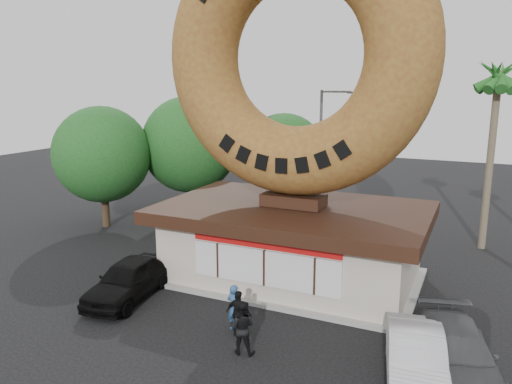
{
  "coord_description": "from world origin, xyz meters",
  "views": [
    {
      "loc": [
        7.15,
        -13.39,
        8.41
      ],
      "look_at": [
        -0.84,
        4.0,
        4.21
      ],
      "focal_mm": 35.0,
      "sensor_mm": 36.0,
      "label": 1
    }
  ],
  "objects_px": {
    "person_center": "(242,327)",
    "car_silver": "(416,358)",
    "car_black": "(128,279)",
    "person_right": "(239,314)",
    "donut_shop": "(293,240)",
    "giant_donut": "(296,57)",
    "person_left": "(234,308)",
    "car_grey": "(458,353)",
    "street_lamp": "(322,148)"
  },
  "relations": [
    {
      "from": "person_right",
      "to": "person_left",
      "type": "bearing_deg",
      "value": -39.84
    },
    {
      "from": "person_left",
      "to": "car_grey",
      "type": "height_order",
      "value": "person_left"
    },
    {
      "from": "person_right",
      "to": "car_black",
      "type": "xyz_separation_m",
      "value": [
        -5.35,
        0.89,
        -0.02
      ]
    },
    {
      "from": "person_center",
      "to": "person_right",
      "type": "distance_m",
      "value": 1.1
    },
    {
      "from": "person_center",
      "to": "donut_shop",
      "type": "bearing_deg",
      "value": -95.44
    },
    {
      "from": "giant_donut",
      "to": "person_right",
      "type": "xyz_separation_m",
      "value": [
        0.15,
        -5.54,
        -8.62
      ]
    },
    {
      "from": "person_center",
      "to": "car_silver",
      "type": "xyz_separation_m",
      "value": [
        5.19,
        0.68,
        -0.15
      ]
    },
    {
      "from": "street_lamp",
      "to": "car_black",
      "type": "xyz_separation_m",
      "value": [
        -3.34,
        -14.66,
        -3.69
      ]
    },
    {
      "from": "donut_shop",
      "to": "car_black",
      "type": "relative_size",
      "value": 2.42
    },
    {
      "from": "car_silver",
      "to": "donut_shop",
      "type": "bearing_deg",
      "value": 124.43
    },
    {
      "from": "giant_donut",
      "to": "person_left",
      "type": "xyz_separation_m",
      "value": [
        -0.16,
        -5.26,
        -8.59
      ]
    },
    {
      "from": "person_left",
      "to": "car_silver",
      "type": "bearing_deg",
      "value": -171.74
    },
    {
      "from": "donut_shop",
      "to": "person_left",
      "type": "bearing_deg",
      "value": -91.75
    },
    {
      "from": "person_left",
      "to": "car_black",
      "type": "xyz_separation_m",
      "value": [
        -5.04,
        0.6,
        -0.05
      ]
    },
    {
      "from": "giant_donut",
      "to": "street_lamp",
      "type": "distance_m",
      "value": 11.31
    },
    {
      "from": "car_black",
      "to": "person_right",
      "type": "bearing_deg",
      "value": -16.45
    },
    {
      "from": "car_grey",
      "to": "street_lamp",
      "type": "bearing_deg",
      "value": 106.07
    },
    {
      "from": "person_center",
      "to": "car_grey",
      "type": "relative_size",
      "value": 0.36
    },
    {
      "from": "person_center",
      "to": "car_black",
      "type": "relative_size",
      "value": 0.38
    },
    {
      "from": "giant_donut",
      "to": "car_grey",
      "type": "bearing_deg",
      "value": -35.24
    },
    {
      "from": "person_center",
      "to": "car_black",
      "type": "bearing_deg",
      "value": -28.94
    },
    {
      "from": "person_left",
      "to": "person_right",
      "type": "bearing_deg",
      "value": 151.2
    },
    {
      "from": "donut_shop",
      "to": "car_black",
      "type": "bearing_deg",
      "value": -138.24
    },
    {
      "from": "person_left",
      "to": "donut_shop",
      "type": "bearing_deg",
      "value": -78.42
    },
    {
      "from": "giant_donut",
      "to": "car_silver",
      "type": "bearing_deg",
      "value": -44.41
    },
    {
      "from": "giant_donut",
      "to": "car_silver",
      "type": "relative_size",
      "value": 2.53
    },
    {
      "from": "street_lamp",
      "to": "car_grey",
      "type": "xyz_separation_m",
      "value": [
        8.85,
        -14.95,
        -3.78
      ]
    },
    {
      "from": "car_black",
      "to": "car_grey",
      "type": "height_order",
      "value": "car_black"
    },
    {
      "from": "giant_donut",
      "to": "person_left",
      "type": "relative_size",
      "value": 6.7
    },
    {
      "from": "street_lamp",
      "to": "car_grey",
      "type": "relative_size",
      "value": 1.65
    },
    {
      "from": "car_grey",
      "to": "donut_shop",
      "type": "bearing_deg",
      "value": 130.27
    },
    {
      "from": "donut_shop",
      "to": "car_grey",
      "type": "distance_m",
      "value": 8.63
    },
    {
      "from": "person_left",
      "to": "person_center",
      "type": "xyz_separation_m",
      "value": [
        0.89,
        -1.22,
        0.04
      ]
    },
    {
      "from": "donut_shop",
      "to": "car_silver",
      "type": "height_order",
      "value": "donut_shop"
    },
    {
      "from": "person_left",
      "to": "car_grey",
      "type": "xyz_separation_m",
      "value": [
        7.16,
        0.31,
        -0.14
      ]
    },
    {
      "from": "donut_shop",
      "to": "car_black",
      "type": "height_order",
      "value": "donut_shop"
    },
    {
      "from": "person_right",
      "to": "car_black",
      "type": "bearing_deg",
      "value": -7.11
    },
    {
      "from": "donut_shop",
      "to": "car_black",
      "type": "distance_m",
      "value": 7.04
    },
    {
      "from": "person_left",
      "to": "person_right",
      "type": "relative_size",
      "value": 1.04
    },
    {
      "from": "person_right",
      "to": "car_black",
      "type": "height_order",
      "value": "person_right"
    },
    {
      "from": "car_silver",
      "to": "person_center",
      "type": "bearing_deg",
      "value": 176.2
    },
    {
      "from": "car_black",
      "to": "car_grey",
      "type": "xyz_separation_m",
      "value": [
        12.2,
        -0.29,
        -0.08
      ]
    },
    {
      "from": "donut_shop",
      "to": "car_silver",
      "type": "distance_m",
      "value": 8.34
    },
    {
      "from": "giant_donut",
      "to": "person_right",
      "type": "relative_size",
      "value": 6.95
    },
    {
      "from": "giant_donut",
      "to": "car_black",
      "type": "distance_m",
      "value": 11.11
    },
    {
      "from": "street_lamp",
      "to": "car_silver",
      "type": "relative_size",
      "value": 1.8
    },
    {
      "from": "street_lamp",
      "to": "person_left",
      "type": "bearing_deg",
      "value": -83.66
    },
    {
      "from": "donut_shop",
      "to": "giant_donut",
      "type": "xyz_separation_m",
      "value": [
        0.0,
        0.02,
        7.66
      ]
    },
    {
      "from": "donut_shop",
      "to": "person_right",
      "type": "bearing_deg",
      "value": -88.42
    },
    {
      "from": "person_left",
      "to": "car_silver",
      "type": "distance_m",
      "value": 6.11
    }
  ]
}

